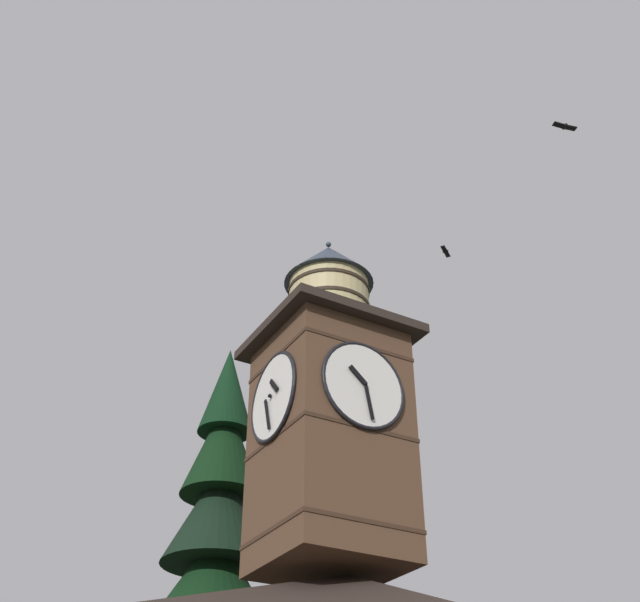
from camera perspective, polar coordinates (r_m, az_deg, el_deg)
clock_tower at (r=21.23m, az=0.65°, el=-7.24°), size 3.84×3.84×9.52m
flying_bird_high at (r=24.42m, az=16.55°, el=11.48°), size 0.73×0.31×0.13m
flying_bird_low at (r=29.50m, az=8.66°, el=3.41°), size 0.66×0.52×0.12m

